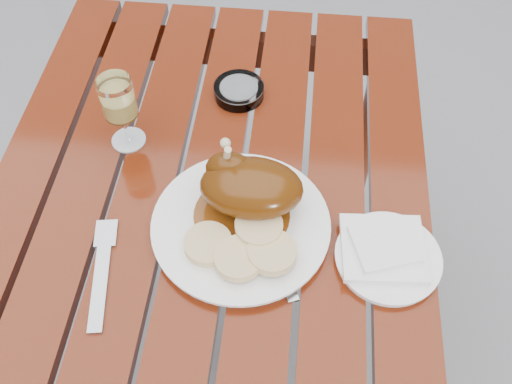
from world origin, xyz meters
TOP-DOWN VIEW (x-y plane):
  - ground at (0.00, 0.00)m, footprint 60.00×60.00m
  - table at (0.00, 0.00)m, footprint 0.80×1.20m
  - dinner_plate at (0.07, -0.02)m, footprint 0.34×0.34m
  - roast_duck at (0.08, 0.03)m, footprint 0.19×0.17m
  - bread_dumplings at (0.08, -0.07)m, footprint 0.19×0.14m
  - wine_glass at (-0.17, 0.16)m, footprint 0.07×0.07m
  - side_plate at (0.32, -0.05)m, footprint 0.23×0.23m
  - napkin at (0.31, -0.04)m, footprint 0.15×0.14m
  - ashtray at (0.03, 0.31)m, footprint 0.12×0.12m
  - fork at (-0.15, -0.14)m, footprint 0.05×0.19m
  - knife at (0.13, -0.05)m, footprint 0.09×0.19m

SIDE VIEW (x-z plane):
  - ground at x=0.00m, z-range 0.00..0.00m
  - table at x=0.00m, z-range 0.00..0.75m
  - knife at x=0.13m, z-range 0.75..0.76m
  - fork at x=-0.15m, z-range 0.75..0.76m
  - side_plate at x=0.32m, z-range 0.75..0.76m
  - dinner_plate at x=0.07m, z-range 0.75..0.77m
  - ashtray at x=0.03m, z-range 0.75..0.78m
  - napkin at x=0.31m, z-range 0.76..0.78m
  - bread_dumplings at x=0.08m, z-range 0.77..0.80m
  - roast_duck at x=0.08m, z-range 0.75..0.88m
  - wine_glass at x=-0.17m, z-range 0.75..0.90m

